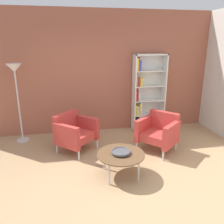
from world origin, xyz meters
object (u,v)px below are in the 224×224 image
object	(u,v)px
armchair_by_bookshelf	(74,131)
armchair_spare_guest	(159,131)
floor_lamp_torchiere	(15,78)
coffee_table_low	(121,155)
decorative_bowl	(121,152)
bookshelf_tall	(146,94)

from	to	relation	value
armchair_by_bookshelf	armchair_spare_guest	bearing A→B (deg)	-57.47
floor_lamp_torchiere	armchair_by_bookshelf	bearing A→B (deg)	-31.49
coffee_table_low	armchair_spare_guest	world-z (taller)	armchair_spare_guest
floor_lamp_torchiere	coffee_table_low	bearing A→B (deg)	-43.82
decorative_bowl	armchair_spare_guest	world-z (taller)	armchair_spare_guest
bookshelf_tall	armchair_spare_guest	size ratio (longest dim) A/B	2.00
armchair_spare_guest	floor_lamp_torchiere	xyz separation A→B (m)	(-2.86, 1.03, 1.03)
armchair_by_bookshelf	floor_lamp_torchiere	distance (m)	1.71
bookshelf_tall	armchair_by_bookshelf	size ratio (longest dim) A/B	2.00
armchair_spare_guest	floor_lamp_torchiere	world-z (taller)	floor_lamp_torchiere
floor_lamp_torchiere	bookshelf_tall	bearing A→B (deg)	3.37
coffee_table_low	decorative_bowl	bearing A→B (deg)	0.00
bookshelf_tall	decorative_bowl	world-z (taller)	bookshelf_tall
armchair_by_bookshelf	bookshelf_tall	bearing A→B (deg)	-20.89
armchair_spare_guest	decorative_bowl	bearing A→B (deg)	-92.15
armchair_spare_guest	armchair_by_bookshelf	world-z (taller)	same
bookshelf_tall	armchair_by_bookshelf	world-z (taller)	bookshelf_tall
decorative_bowl	armchair_spare_guest	distance (m)	1.25
decorative_bowl	floor_lamp_torchiere	world-z (taller)	floor_lamp_torchiere
coffee_table_low	armchair_by_bookshelf	world-z (taller)	armchair_by_bookshelf
decorative_bowl	armchair_spare_guest	bearing A→B (deg)	38.58
bookshelf_tall	coffee_table_low	world-z (taller)	bookshelf_tall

